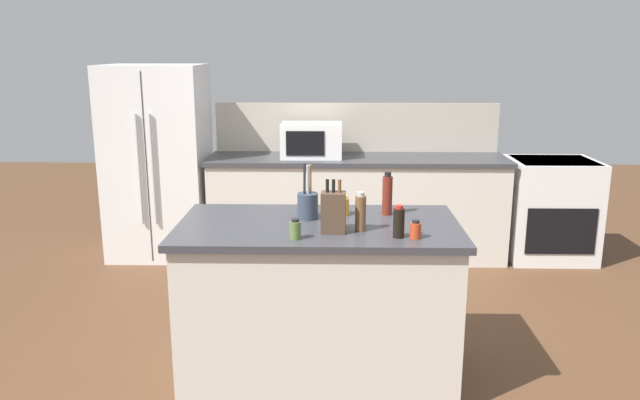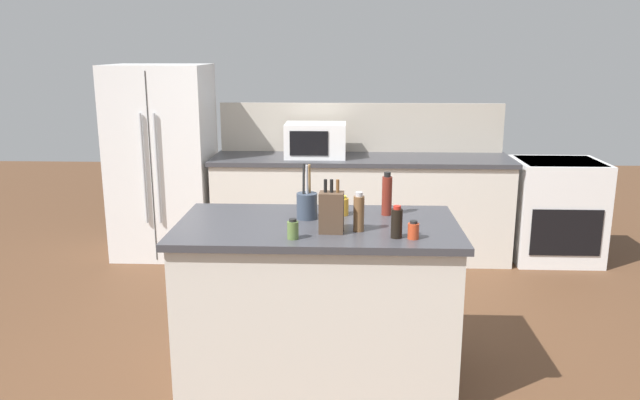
{
  "view_description": "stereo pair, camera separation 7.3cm",
  "coord_description": "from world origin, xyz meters",
  "px_view_note": "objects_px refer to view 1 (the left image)",
  "views": [
    {
      "loc": [
        0.08,
        -3.38,
        1.9
      ],
      "look_at": [
        0.0,
        0.35,
        0.99
      ],
      "focal_mm": 35.0,
      "sensor_mm": 36.0,
      "label": 1
    },
    {
      "loc": [
        0.15,
        -3.38,
        1.9
      ],
      "look_at": [
        0.0,
        0.35,
        0.99
      ],
      "focal_mm": 35.0,
      "sensor_mm": 36.0,
      "label": 2
    }
  ],
  "objects_px": {
    "soy_sauce_bottle": "(399,222)",
    "pepper_grinder": "(361,213)",
    "range_oven": "(550,209)",
    "knife_block": "(333,212)",
    "vinegar_bottle": "(387,195)",
    "microwave": "(311,140)",
    "spice_jar_oregano": "(295,230)",
    "honey_jar": "(343,206)",
    "refrigerator": "(158,162)",
    "spice_jar_paprika": "(415,230)",
    "utensil_crock": "(308,205)"
  },
  "relations": [
    {
      "from": "honey_jar",
      "to": "spice_jar_oregano",
      "type": "bearing_deg",
      "value": -117.4
    },
    {
      "from": "utensil_crock",
      "to": "vinegar_bottle",
      "type": "distance_m",
      "value": 0.48
    },
    {
      "from": "soy_sauce_bottle",
      "to": "vinegar_bottle",
      "type": "distance_m",
      "value": 0.46
    },
    {
      "from": "soy_sauce_bottle",
      "to": "pepper_grinder",
      "type": "height_order",
      "value": "pepper_grinder"
    },
    {
      "from": "refrigerator",
      "to": "knife_block",
      "type": "distance_m",
      "value": 2.92
    },
    {
      "from": "range_oven",
      "to": "soy_sauce_bottle",
      "type": "relative_size",
      "value": 5.34
    },
    {
      "from": "range_oven",
      "to": "spice_jar_paprika",
      "type": "bearing_deg",
      "value": -122.37
    },
    {
      "from": "pepper_grinder",
      "to": "vinegar_bottle",
      "type": "relative_size",
      "value": 0.84
    },
    {
      "from": "refrigerator",
      "to": "vinegar_bottle",
      "type": "relative_size",
      "value": 6.84
    },
    {
      "from": "pepper_grinder",
      "to": "vinegar_bottle",
      "type": "bearing_deg",
      "value": 63.46
    },
    {
      "from": "refrigerator",
      "to": "vinegar_bottle",
      "type": "bearing_deg",
      "value": -46.57
    },
    {
      "from": "range_oven",
      "to": "microwave",
      "type": "bearing_deg",
      "value": 180.0
    },
    {
      "from": "microwave",
      "to": "utensil_crock",
      "type": "bearing_deg",
      "value": -88.59
    },
    {
      "from": "refrigerator",
      "to": "knife_block",
      "type": "bearing_deg",
      "value": -56.22
    },
    {
      "from": "microwave",
      "to": "knife_block",
      "type": "bearing_deg",
      "value": -85.18
    },
    {
      "from": "range_oven",
      "to": "vinegar_bottle",
      "type": "bearing_deg",
      "value": -129.99
    },
    {
      "from": "knife_block",
      "to": "microwave",
      "type": "bearing_deg",
      "value": 97.66
    },
    {
      "from": "soy_sauce_bottle",
      "to": "spice_jar_paprika",
      "type": "distance_m",
      "value": 0.09
    },
    {
      "from": "spice_jar_paprika",
      "to": "honey_jar",
      "type": "relative_size",
      "value": 0.83
    },
    {
      "from": "spice_jar_oregano",
      "to": "honey_jar",
      "type": "distance_m",
      "value": 0.55
    },
    {
      "from": "vinegar_bottle",
      "to": "honey_jar",
      "type": "bearing_deg",
      "value": -176.78
    },
    {
      "from": "range_oven",
      "to": "pepper_grinder",
      "type": "xyz_separation_m",
      "value": [
        -1.85,
        -2.34,
        0.57
      ]
    },
    {
      "from": "utensil_crock",
      "to": "spice_jar_paprika",
      "type": "distance_m",
      "value": 0.69
    },
    {
      "from": "range_oven",
      "to": "knife_block",
      "type": "distance_m",
      "value": 3.15
    },
    {
      "from": "utensil_crock",
      "to": "soy_sauce_bottle",
      "type": "relative_size",
      "value": 1.86
    },
    {
      "from": "utensil_crock",
      "to": "pepper_grinder",
      "type": "distance_m",
      "value": 0.38
    },
    {
      "from": "knife_block",
      "to": "pepper_grinder",
      "type": "xyz_separation_m",
      "value": [
        0.15,
        0.03,
        -0.01
      ]
    },
    {
      "from": "range_oven",
      "to": "pepper_grinder",
      "type": "height_order",
      "value": "pepper_grinder"
    },
    {
      "from": "spice_jar_oregano",
      "to": "spice_jar_paprika",
      "type": "relative_size",
      "value": 1.11
    },
    {
      "from": "utensil_crock",
      "to": "spice_jar_oregano",
      "type": "height_order",
      "value": "utensil_crock"
    },
    {
      "from": "utensil_crock",
      "to": "spice_jar_oregano",
      "type": "distance_m",
      "value": 0.4
    },
    {
      "from": "soy_sauce_bottle",
      "to": "pepper_grinder",
      "type": "distance_m",
      "value": 0.23
    },
    {
      "from": "refrigerator",
      "to": "microwave",
      "type": "xyz_separation_m",
      "value": [
        1.42,
        -0.05,
        0.21
      ]
    },
    {
      "from": "vinegar_bottle",
      "to": "soy_sauce_bottle",
      "type": "bearing_deg",
      "value": -87.14
    },
    {
      "from": "microwave",
      "to": "spice_jar_paprika",
      "type": "distance_m",
      "value": 2.55
    },
    {
      "from": "refrigerator",
      "to": "spice_jar_oregano",
      "type": "relative_size",
      "value": 16.35
    },
    {
      "from": "vinegar_bottle",
      "to": "range_oven",
      "type": "bearing_deg",
      "value": 50.01
    },
    {
      "from": "knife_block",
      "to": "spice_jar_oregano",
      "type": "height_order",
      "value": "knife_block"
    },
    {
      "from": "range_oven",
      "to": "spice_jar_paprika",
      "type": "distance_m",
      "value": 2.97
    },
    {
      "from": "pepper_grinder",
      "to": "honey_jar",
      "type": "bearing_deg",
      "value": 105.57
    },
    {
      "from": "refrigerator",
      "to": "pepper_grinder",
      "type": "distance_m",
      "value": 2.98
    },
    {
      "from": "spice_jar_oregano",
      "to": "pepper_grinder",
      "type": "height_order",
      "value": "pepper_grinder"
    },
    {
      "from": "range_oven",
      "to": "microwave",
      "type": "distance_m",
      "value": 2.28
    },
    {
      "from": "refrigerator",
      "to": "knife_block",
      "type": "xyz_separation_m",
      "value": [
        1.62,
        -2.42,
        0.17
      ]
    },
    {
      "from": "spice_jar_oregano",
      "to": "spice_jar_paprika",
      "type": "bearing_deg",
      "value": 2.44
    },
    {
      "from": "pepper_grinder",
      "to": "spice_jar_paprika",
      "type": "bearing_deg",
      "value": -24.74
    },
    {
      "from": "spice_jar_oregano",
      "to": "pepper_grinder",
      "type": "xyz_separation_m",
      "value": [
        0.34,
        0.16,
        0.05
      ]
    },
    {
      "from": "pepper_grinder",
      "to": "honey_jar",
      "type": "relative_size",
      "value": 1.85
    },
    {
      "from": "range_oven",
      "to": "honey_jar",
      "type": "distance_m",
      "value": 2.84
    },
    {
      "from": "range_oven",
      "to": "microwave",
      "type": "relative_size",
      "value": 1.7
    }
  ]
}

